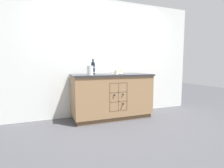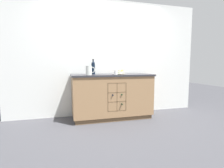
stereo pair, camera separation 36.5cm
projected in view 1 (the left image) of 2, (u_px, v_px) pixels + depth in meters
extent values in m
plane|color=#424247|center=(112.00, 118.00, 3.73)|extent=(14.00, 14.00, 0.00)
cube|color=silver|center=(106.00, 58.00, 3.94)|extent=(4.40, 0.06, 2.55)
cube|color=brown|center=(112.00, 116.00, 3.72)|extent=(1.57, 0.56, 0.09)
cube|color=#99724C|center=(112.00, 95.00, 3.67)|extent=(1.63, 0.62, 0.81)
cube|color=#2D2D33|center=(112.00, 75.00, 3.63)|extent=(1.67, 0.66, 0.03)
cube|color=brown|center=(117.00, 96.00, 3.49)|extent=(0.37, 0.01, 0.55)
cube|color=brown|center=(109.00, 97.00, 3.37)|extent=(0.02, 0.10, 0.55)
cube|color=brown|center=(126.00, 96.00, 3.50)|extent=(0.02, 0.10, 0.55)
cube|color=brown|center=(118.00, 110.00, 3.47)|extent=(0.37, 0.10, 0.02)
cube|color=brown|center=(118.00, 101.00, 3.45)|extent=(0.37, 0.10, 0.02)
cube|color=brown|center=(118.00, 92.00, 3.43)|extent=(0.37, 0.10, 0.02)
cube|color=brown|center=(118.00, 83.00, 3.41)|extent=(0.37, 0.10, 0.02)
cube|color=brown|center=(118.00, 97.00, 3.44)|extent=(0.02, 0.10, 0.55)
cylinder|color=black|center=(120.00, 102.00, 3.57)|extent=(0.07, 0.20, 0.07)
cylinder|color=black|center=(123.00, 104.00, 3.44)|extent=(0.03, 0.09, 0.03)
cylinder|color=black|center=(111.00, 94.00, 3.50)|extent=(0.07, 0.19, 0.07)
cylinder|color=black|center=(114.00, 95.00, 3.37)|extent=(0.03, 0.08, 0.03)
cylinder|color=#19381E|center=(120.00, 93.00, 3.57)|extent=(0.07, 0.20, 0.07)
cylinder|color=#19381E|center=(122.00, 94.00, 3.44)|extent=(0.03, 0.08, 0.03)
cylinder|color=silver|center=(118.00, 74.00, 3.76)|extent=(0.13, 0.13, 0.01)
cone|color=silver|center=(118.00, 72.00, 3.75)|extent=(0.28, 0.28, 0.05)
torus|color=silver|center=(118.00, 72.00, 3.75)|extent=(0.30, 0.30, 0.02)
sphere|color=gold|center=(115.00, 72.00, 3.77)|extent=(0.07, 0.07, 0.07)
sphere|color=#7FA838|center=(118.00, 72.00, 3.68)|extent=(0.07, 0.07, 0.07)
sphere|color=red|center=(118.00, 72.00, 3.75)|extent=(0.07, 0.07, 0.07)
sphere|color=red|center=(118.00, 72.00, 3.83)|extent=(0.07, 0.07, 0.07)
sphere|color=gold|center=(121.00, 72.00, 3.79)|extent=(0.08, 0.08, 0.08)
sphere|color=orange|center=(116.00, 72.00, 3.70)|extent=(0.08, 0.08, 0.08)
cylinder|color=silver|center=(90.00, 70.00, 3.30)|extent=(0.11, 0.11, 0.18)
torus|color=silver|center=(90.00, 66.00, 3.29)|extent=(0.12, 0.12, 0.01)
torus|color=silver|center=(93.00, 70.00, 3.32)|extent=(0.12, 0.01, 0.12)
cylinder|color=white|center=(116.00, 72.00, 3.46)|extent=(0.07, 0.07, 0.09)
torus|color=white|center=(118.00, 72.00, 3.48)|extent=(0.07, 0.01, 0.07)
cylinder|color=black|center=(93.00, 69.00, 3.58)|extent=(0.08, 0.08, 0.21)
sphere|color=black|center=(93.00, 63.00, 3.57)|extent=(0.07, 0.07, 0.07)
cylinder|color=black|center=(93.00, 62.00, 3.57)|extent=(0.03, 0.03, 0.09)
cylinder|color=black|center=(93.00, 59.00, 3.56)|extent=(0.03, 0.03, 0.01)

